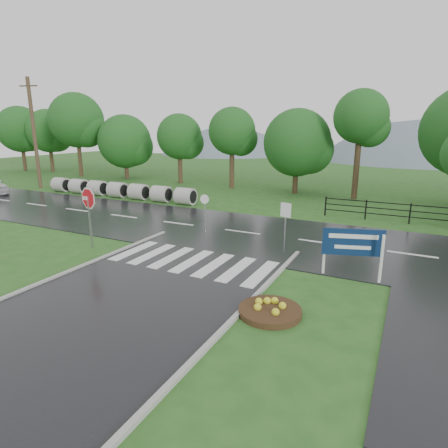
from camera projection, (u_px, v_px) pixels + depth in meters
The scene contains 14 objects.
ground at pixel (103, 316), 10.92m from camera, with size 120.00×120.00×0.00m, color #26561C.
main_road at pixel (242, 233), 19.57m from camera, with size 90.00×8.00×0.04m, color black.
walkway at pixel (428, 320), 10.67m from camera, with size 2.20×11.00×0.04m, color #242426.
crosswalk at pixel (192, 261), 15.23m from camera, with size 6.50×2.80×0.02m.
fence_west at pixel (410, 212), 21.20m from camera, with size 9.58×0.08×1.20m.
hills at pixel (379, 244), 69.48m from camera, with size 102.00×48.00×48.00m.
treeline at pixel (321, 194), 31.24m from camera, with size 83.20×5.20×10.00m.
culvert_pipes at pixel (118, 190), 29.41m from camera, with size 13.90×1.20×1.20m.
stop_sign at pixel (89, 204), 16.61m from camera, with size 1.30×0.24×2.95m.
estate_billboard at pixel (353, 245), 13.30m from camera, with size 2.07×0.70×1.87m.
flower_bed at pixel (270, 310), 10.98m from camera, with size 1.86×1.86×0.37m.
reg_sign_small at pixel (285, 218), 15.90m from camera, with size 0.49×0.13×2.26m.
reg_sign_round at pixel (205, 209), 19.05m from camera, with size 0.48×0.08×2.06m.
utility_pole_west at pixel (34, 133), 32.99m from camera, with size 1.67×0.56×9.56m.
Camera 1 is at (7.63, -7.25, 5.32)m, focal length 30.00 mm.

